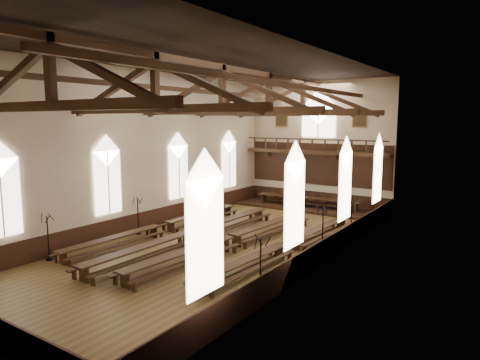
# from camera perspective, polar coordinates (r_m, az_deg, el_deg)

# --- Properties ---
(ground) EXTENTS (26.00, 26.00, 0.00)m
(ground) POSITION_cam_1_polar(r_m,az_deg,el_deg) (24.33, -2.29, -8.54)
(ground) COLOR brown
(ground) RESTS_ON ground
(room_walls) EXTENTS (26.00, 26.00, 26.00)m
(room_walls) POSITION_cam_1_polar(r_m,az_deg,el_deg) (23.34, -2.37, 6.85)
(room_walls) COLOR beige
(room_walls) RESTS_ON ground
(wainscot_band) EXTENTS (12.00, 26.00, 1.20)m
(wainscot_band) POSITION_cam_1_polar(r_m,az_deg,el_deg) (24.17, -2.29, -7.18)
(wainscot_band) COLOR black
(wainscot_band) RESTS_ON ground
(side_windows) EXTENTS (11.85, 19.80, 4.50)m
(side_windows) POSITION_cam_1_polar(r_m,az_deg,el_deg) (23.55, -2.34, 0.22)
(side_windows) COLOR white
(side_windows) RESTS_ON room_walls
(end_window) EXTENTS (2.80, 0.12, 3.80)m
(end_window) POSITION_cam_1_polar(r_m,az_deg,el_deg) (34.60, 10.43, 8.35)
(end_window) COLOR white
(end_window) RESTS_ON room_walls
(minstrels_gallery) EXTENTS (11.80, 1.24, 3.70)m
(minstrels_gallery) POSITION_cam_1_polar(r_m,az_deg,el_deg) (34.51, 10.14, 2.84)
(minstrels_gallery) COLOR #381D12
(minstrels_gallery) RESTS_ON room_walls
(portraits) EXTENTS (7.75, 0.09, 1.45)m
(portraits) POSITION_cam_1_polar(r_m,az_deg,el_deg) (34.60, 10.43, 8.14)
(portraits) COLOR brown
(portraits) RESTS_ON room_walls
(roof_trusses) EXTENTS (11.70, 25.70, 2.80)m
(roof_trusses) POSITION_cam_1_polar(r_m,az_deg,el_deg) (23.37, -2.40, 11.16)
(roof_trusses) COLOR #381D12
(roof_trusses) RESTS_ON room_walls
(refectory_row_a) EXTENTS (1.56, 14.01, 0.71)m
(refectory_row_a) POSITION_cam_1_polar(r_m,az_deg,el_deg) (26.54, -10.30, -6.11)
(refectory_row_a) COLOR #381D12
(refectory_row_a) RESTS_ON ground
(refectory_row_b) EXTENTS (1.71, 14.83, 0.79)m
(refectory_row_b) POSITION_cam_1_polar(r_m,az_deg,el_deg) (24.37, -6.42, -7.15)
(refectory_row_b) COLOR #381D12
(refectory_row_b) RESTS_ON ground
(refectory_row_c) EXTENTS (2.07, 14.60, 0.76)m
(refectory_row_c) POSITION_cam_1_polar(r_m,az_deg,el_deg) (23.28, -1.21, -7.88)
(refectory_row_c) COLOR #381D12
(refectory_row_c) RESTS_ON ground
(refectory_row_d) EXTENTS (1.81, 13.94, 0.69)m
(refectory_row_d) POSITION_cam_1_polar(r_m,az_deg,el_deg) (22.62, 6.41, -8.53)
(refectory_row_d) COLOR #381D12
(refectory_row_d) RESTS_ON ground
(dais) EXTENTS (11.40, 2.99, 0.20)m
(dais) POSITION_cam_1_polar(r_m,az_deg,el_deg) (33.96, 8.98, -3.71)
(dais) COLOR black
(dais) RESTS_ON ground
(high_table) EXTENTS (8.29, 1.52, 0.77)m
(high_table) POSITION_cam_1_polar(r_m,az_deg,el_deg) (33.82, 9.00, -2.46)
(high_table) COLOR #381D12
(high_table) RESTS_ON dais
(high_chairs) EXTENTS (7.66, 0.47, 0.94)m
(high_chairs) POSITION_cam_1_polar(r_m,az_deg,el_deg) (34.56, 9.55, -2.48)
(high_chairs) COLOR #381D12
(high_chairs) RESTS_ON dais
(candelabrum_left_near) EXTENTS (0.72, 0.67, 2.37)m
(candelabrum_left_near) POSITION_cam_1_polar(r_m,az_deg,el_deg) (23.44, -24.16, -8.06)
(candelabrum_left_near) COLOR black
(candelabrum_left_near) RESTS_ON ground
(candelabrum_left_mid) EXTENTS (0.62, 0.71, 2.30)m
(candelabrum_left_mid) POSITION_cam_1_polar(r_m,az_deg,el_deg) (26.92, -13.40, -5.60)
(candelabrum_left_mid) COLOR black
(candelabrum_left_mid) RESTS_ON ground
(candelabrum_left_far) EXTENTS (0.68, 0.70, 2.33)m
(candelabrum_left_far) POSITION_cam_1_polar(r_m,az_deg,el_deg) (31.09, -5.46, -3.58)
(candelabrum_left_far) COLOR black
(candelabrum_left_far) RESTS_ON ground
(candelabrum_right_near) EXTENTS (0.76, 0.74, 2.53)m
(candelabrum_right_near) POSITION_cam_1_polar(r_m,az_deg,el_deg) (17.11, 2.74, -13.08)
(candelabrum_right_near) COLOR black
(candelabrum_right_near) RESTS_ON ground
(candelabrum_right_mid) EXTENTS (0.82, 0.78, 2.71)m
(candelabrum_right_mid) POSITION_cam_1_polar(r_m,az_deg,el_deg) (22.27, 10.92, -8.04)
(candelabrum_right_mid) COLOR black
(candelabrum_right_mid) RESTS_ON ground
(candelabrum_right_far) EXTENTS (0.77, 0.72, 2.53)m
(candelabrum_right_far) POSITION_cam_1_polar(r_m,az_deg,el_deg) (26.16, 14.59, -5.87)
(candelabrum_right_far) COLOR black
(candelabrum_right_far) RESTS_ON ground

